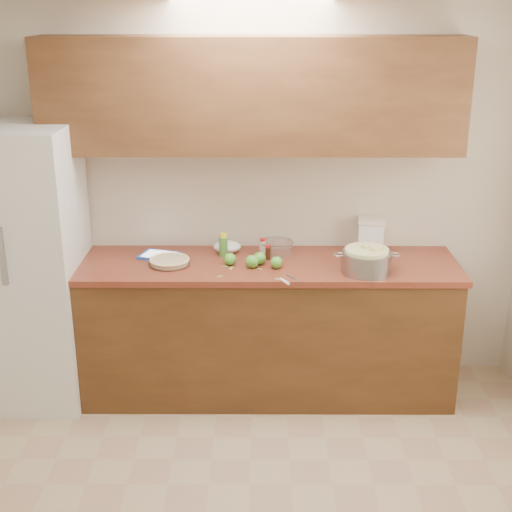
{
  "coord_description": "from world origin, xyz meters",
  "views": [
    {
      "loc": [
        0.05,
        -2.79,
        2.49
      ],
      "look_at": [
        0.03,
        1.43,
        0.98
      ],
      "focal_mm": 50.0,
      "sensor_mm": 36.0,
      "label": 1
    }
  ],
  "objects_px": {
    "flour_canister": "(371,234)",
    "tablet": "(159,256)",
    "pie": "(170,261)",
    "colander": "(366,261)"
  },
  "relations": [
    {
      "from": "flour_canister",
      "to": "tablet",
      "type": "relative_size",
      "value": 0.74
    },
    {
      "from": "flour_canister",
      "to": "colander",
      "type": "bearing_deg",
      "value": -101.82
    },
    {
      "from": "pie",
      "to": "tablet",
      "type": "xyz_separation_m",
      "value": [
        -0.09,
        0.15,
        -0.01
      ]
    },
    {
      "from": "colander",
      "to": "tablet",
      "type": "bearing_deg",
      "value": 168.18
    },
    {
      "from": "flour_canister",
      "to": "tablet",
      "type": "distance_m",
      "value": 1.41
    },
    {
      "from": "colander",
      "to": "flour_canister",
      "type": "bearing_deg",
      "value": 78.18
    },
    {
      "from": "pie",
      "to": "colander",
      "type": "relative_size",
      "value": 0.64
    },
    {
      "from": "tablet",
      "to": "pie",
      "type": "bearing_deg",
      "value": -42.06
    },
    {
      "from": "colander",
      "to": "flour_canister",
      "type": "relative_size",
      "value": 1.88
    },
    {
      "from": "flour_canister",
      "to": "tablet",
      "type": "height_order",
      "value": "flour_canister"
    }
  ]
}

